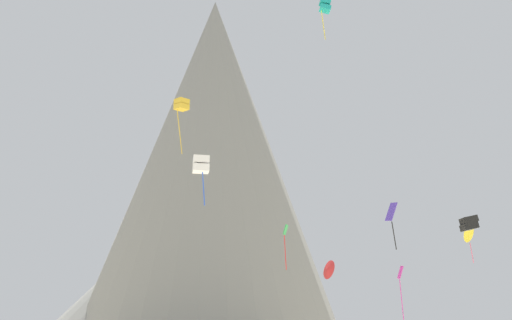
{
  "coord_description": "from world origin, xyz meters",
  "views": [
    {
      "loc": [
        -4.99,
        -24.69,
        3.53
      ],
      "look_at": [
        -0.37,
        35.01,
        18.79
      ],
      "focal_mm": 45.14,
      "sensor_mm": 36.0,
      "label": 1
    }
  ],
  "objects_px": {
    "rock_massif": "(201,191)",
    "kite_magenta_low": "(401,281)",
    "kite_gold_mid": "(182,105)",
    "kite_white_mid": "(201,165)",
    "kite_black_low": "(469,223)",
    "kite_teal_high": "(325,6)",
    "kite_red_low": "(328,269)",
    "kite_green_low": "(286,237)",
    "kite_yellow_low": "(468,233)",
    "kite_indigo_low": "(392,215)"
  },
  "relations": [
    {
      "from": "rock_massif",
      "to": "kite_green_low",
      "type": "distance_m",
      "value": 49.36
    },
    {
      "from": "kite_green_low",
      "to": "kite_gold_mid",
      "type": "height_order",
      "value": "kite_gold_mid"
    },
    {
      "from": "rock_massif",
      "to": "kite_magenta_low",
      "type": "bearing_deg",
      "value": -62.79
    },
    {
      "from": "rock_massif",
      "to": "kite_magenta_low",
      "type": "height_order",
      "value": "rock_massif"
    },
    {
      "from": "kite_black_low",
      "to": "kite_gold_mid",
      "type": "distance_m",
      "value": 28.24
    },
    {
      "from": "kite_red_low",
      "to": "kite_magenta_low",
      "type": "distance_m",
      "value": 9.17
    },
    {
      "from": "kite_gold_mid",
      "to": "kite_indigo_low",
      "type": "bearing_deg",
      "value": 119.49
    },
    {
      "from": "rock_massif",
      "to": "kite_gold_mid",
      "type": "height_order",
      "value": "rock_massif"
    },
    {
      "from": "rock_massif",
      "to": "kite_indigo_low",
      "type": "distance_m",
      "value": 61.96
    },
    {
      "from": "kite_yellow_low",
      "to": "kite_green_low",
      "type": "bearing_deg",
      "value": -44.46
    },
    {
      "from": "kite_indigo_low",
      "to": "kite_black_low",
      "type": "distance_m",
      "value": 6.59
    },
    {
      "from": "kite_red_low",
      "to": "kite_magenta_low",
      "type": "height_order",
      "value": "kite_red_low"
    },
    {
      "from": "kite_yellow_low",
      "to": "rock_massif",
      "type": "bearing_deg",
      "value": -101.18
    },
    {
      "from": "kite_teal_high",
      "to": "kite_magenta_low",
      "type": "height_order",
      "value": "kite_teal_high"
    },
    {
      "from": "kite_white_mid",
      "to": "kite_red_low",
      "type": "bearing_deg",
      "value": -30.31
    },
    {
      "from": "kite_indigo_low",
      "to": "kite_magenta_low",
      "type": "distance_m",
      "value": 17.72
    },
    {
      "from": "kite_teal_high",
      "to": "kite_yellow_low",
      "type": "relative_size",
      "value": 1.24
    },
    {
      "from": "kite_indigo_low",
      "to": "kite_black_low",
      "type": "xyz_separation_m",
      "value": [
        6.56,
        0.24,
        -0.6
      ]
    },
    {
      "from": "rock_massif",
      "to": "kite_teal_high",
      "type": "relative_size",
      "value": 14.3
    },
    {
      "from": "kite_magenta_low",
      "to": "kite_green_low",
      "type": "bearing_deg",
      "value": 149.43
    },
    {
      "from": "kite_black_low",
      "to": "kite_magenta_low",
      "type": "distance_m",
      "value": 16.52
    },
    {
      "from": "kite_red_low",
      "to": "kite_gold_mid",
      "type": "height_order",
      "value": "kite_gold_mid"
    },
    {
      "from": "kite_magenta_low",
      "to": "kite_white_mid",
      "type": "xyz_separation_m",
      "value": [
        -20.97,
        -23.29,
        6.43
      ]
    },
    {
      "from": "kite_gold_mid",
      "to": "kite_white_mid",
      "type": "bearing_deg",
      "value": 61.8
    },
    {
      "from": "kite_red_low",
      "to": "kite_magenta_low",
      "type": "bearing_deg",
      "value": 24.23
    },
    {
      "from": "kite_yellow_low",
      "to": "kite_black_low",
      "type": "xyz_separation_m",
      "value": [
        -4.17,
        -10.28,
        -0.63
      ]
    },
    {
      "from": "kite_teal_high",
      "to": "kite_white_mid",
      "type": "relative_size",
      "value": 1.38
    },
    {
      "from": "kite_teal_high",
      "to": "kite_gold_mid",
      "type": "relative_size",
      "value": 0.88
    },
    {
      "from": "kite_green_low",
      "to": "kite_gold_mid",
      "type": "xyz_separation_m",
      "value": [
        -10.38,
        -3.85,
        12.13
      ]
    },
    {
      "from": "kite_red_low",
      "to": "kite_white_mid",
      "type": "xyz_separation_m",
      "value": [
        -14.42,
        -29.5,
        4.8
      ]
    },
    {
      "from": "kite_teal_high",
      "to": "kite_magenta_low",
      "type": "bearing_deg",
      "value": 114.74
    },
    {
      "from": "kite_indigo_low",
      "to": "kite_white_mid",
      "type": "bearing_deg",
      "value": -35.4
    },
    {
      "from": "kite_black_low",
      "to": "rock_massif",
      "type": "bearing_deg",
      "value": 20.96
    },
    {
      "from": "kite_indigo_low",
      "to": "kite_black_low",
      "type": "height_order",
      "value": "kite_indigo_low"
    },
    {
      "from": "kite_black_low",
      "to": "kite_gold_mid",
      "type": "bearing_deg",
      "value": 72.05
    },
    {
      "from": "rock_massif",
      "to": "kite_green_low",
      "type": "bearing_deg",
      "value": -79.23
    },
    {
      "from": "rock_massif",
      "to": "kite_teal_high",
      "type": "height_order",
      "value": "rock_massif"
    },
    {
      "from": "kite_indigo_low",
      "to": "kite_white_mid",
      "type": "relative_size",
      "value": 1.12
    },
    {
      "from": "rock_massif",
      "to": "kite_black_low",
      "type": "height_order",
      "value": "rock_massif"
    },
    {
      "from": "kite_green_low",
      "to": "kite_gold_mid",
      "type": "bearing_deg",
      "value": -179.83
    },
    {
      "from": "kite_magenta_low",
      "to": "kite_white_mid",
      "type": "distance_m",
      "value": 31.99
    },
    {
      "from": "kite_red_low",
      "to": "kite_yellow_low",
      "type": "bearing_deg",
      "value": 22.28
    },
    {
      "from": "kite_indigo_low",
      "to": "kite_gold_mid",
      "type": "distance_m",
      "value": 22.64
    },
    {
      "from": "kite_magenta_low",
      "to": "kite_gold_mid",
      "type": "xyz_separation_m",
      "value": [
        -23.11,
        -8.42,
        15.95
      ]
    },
    {
      "from": "kite_teal_high",
      "to": "kite_white_mid",
      "type": "xyz_separation_m",
      "value": [
        -13.05,
        -19.79,
        -23.19
      ]
    },
    {
      "from": "kite_gold_mid",
      "to": "kite_black_low",
      "type": "bearing_deg",
      "value": 126.03
    },
    {
      "from": "kite_red_low",
      "to": "kite_black_low",
      "type": "bearing_deg",
      "value": -3.31
    },
    {
      "from": "kite_green_low",
      "to": "kite_magenta_low",
      "type": "distance_m",
      "value": 14.05
    },
    {
      "from": "kite_magenta_low",
      "to": "kite_gold_mid",
      "type": "relative_size",
      "value": 1.02
    },
    {
      "from": "rock_massif",
      "to": "kite_yellow_low",
      "type": "relative_size",
      "value": 17.67
    }
  ]
}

